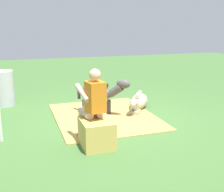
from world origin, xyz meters
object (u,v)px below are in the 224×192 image
(pony_standing, at_px, (100,93))
(person_seated, at_px, (93,102))
(hay_bale, at_px, (97,133))
(water_barrel, at_px, (3,88))
(pony_lying, at_px, (138,102))

(pony_standing, bearing_deg, person_seated, 159.57)
(hay_bale, height_order, water_barrel, water_barrel)
(hay_bale, distance_m, water_barrel, 3.64)
(person_seated, bearing_deg, pony_standing, -20.43)
(pony_standing, bearing_deg, pony_lying, -83.60)
(person_seated, height_order, water_barrel, person_seated)
(person_seated, bearing_deg, hay_bale, -173.05)
(person_seated, xyz_separation_m, water_barrel, (3.10, 1.58, -0.30))
(person_seated, xyz_separation_m, pony_lying, (1.65, -1.61, -0.56))
(pony_lying, bearing_deg, person_seated, 135.74)
(pony_lying, bearing_deg, water_barrel, 65.57)
(pony_standing, distance_m, water_barrel, 2.66)
(pony_standing, xyz_separation_m, pony_lying, (0.12, -1.04, -0.34))
(hay_bale, relative_size, pony_standing, 0.60)
(person_seated, distance_m, water_barrel, 3.49)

